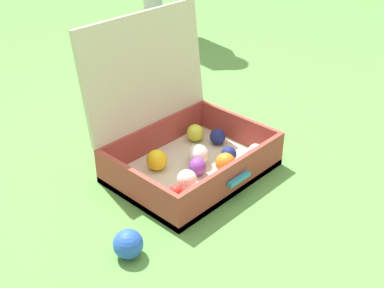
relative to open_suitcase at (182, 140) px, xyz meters
name	(u,v)px	position (x,y,z in m)	size (l,w,h in m)	color
ground_plane	(194,180)	(-0.03, -0.10, -0.12)	(16.00, 16.00, 0.00)	#569342
open_suitcase	(182,140)	(0.00, 0.00, 0.00)	(0.58, 0.52, 0.58)	beige
stray_ball_on_grass	(128,244)	(-0.47, -0.23, -0.08)	(0.09, 0.09, 0.09)	blue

